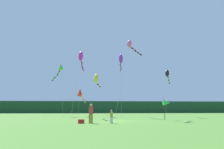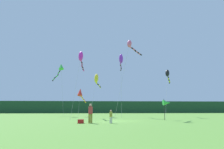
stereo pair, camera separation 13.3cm
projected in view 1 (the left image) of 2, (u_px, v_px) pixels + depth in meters
ground_plane at (116, 121)px, 22.63m from camera, size 120.00×120.00×0.00m
distant_treeline at (103, 107)px, 67.15m from camera, size 108.00×3.40×3.93m
person_adult at (91, 112)px, 19.00m from camera, size 0.40×0.40×1.83m
person_child at (111, 116)px, 18.87m from camera, size 0.28×0.28×1.25m
cooler_box at (81, 121)px, 18.66m from camera, size 0.57×0.40×0.37m
banner_flag_pole at (167, 103)px, 24.57m from camera, size 0.90×0.70×2.58m
kite_purple at (121, 60)px, 35.37m from camera, size 0.86×6.22×11.09m
kite_rainbow at (131, 45)px, 29.16m from camera, size 4.70×3.87×11.38m
kite_green at (60, 68)px, 40.14m from camera, size 4.28×8.64×10.45m
kite_yellow at (96, 79)px, 36.05m from camera, size 1.83×7.93×7.85m
kite_magenta at (81, 58)px, 31.04m from camera, size 1.09×8.80×10.39m
kite_red at (80, 93)px, 36.66m from camera, size 1.31×7.27×5.22m
kite_black at (167, 75)px, 34.63m from camera, size 3.86×7.77×8.24m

